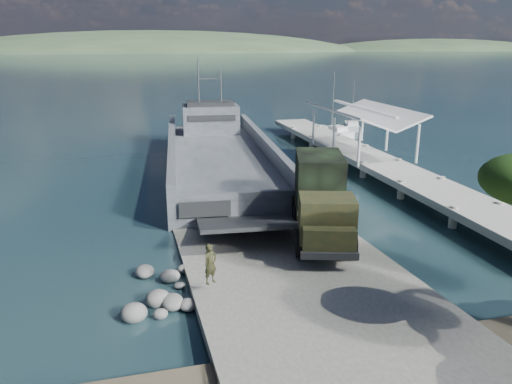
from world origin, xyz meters
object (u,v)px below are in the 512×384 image
Objects in this scene: military_truck at (321,198)px; soldier at (211,272)px; sailboat_near at (333,132)px; pier at (366,151)px; landing_craft at (219,161)px; sailboat_far at (352,126)px.

military_truck is 5.20× the size of soldier.
sailboat_near is at bearing 82.37° from military_truck.
sailboat_near is at bearing 77.47° from pier.
landing_craft is at bearing 46.95° from soldier.
pier is at bearing -5.94° from landing_craft.
military_truck is 1.22× the size of sailboat_near.
sailboat_near is (16.09, 12.98, -0.41)m from landing_craft.
landing_craft is 5.44× the size of sailboat_far.
pier is 15.96m from sailboat_near.
soldier is at bearing -130.74° from pier.
pier is at bearing 17.64° from soldier.
sailboat_far is (4.36, 3.97, -0.07)m from sailboat_near.
sailboat_near reaches higher than military_truck.
soldier is at bearing -134.71° from sailboat_near.
pier is 26.35m from soldier.
military_truck is 8.80m from soldier.
soldier is at bearing -102.54° from sailboat_far.
pier is 4.73× the size of military_truck.
sailboat_near is at bearing 28.20° from soldier.
sailboat_far reaches higher than soldier.
landing_craft is at bearing -120.54° from sailboat_far.
military_truck reaches higher than soldier.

